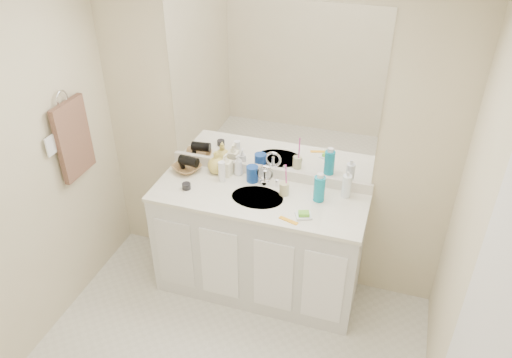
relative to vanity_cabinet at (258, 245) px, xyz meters
The scene contains 27 objects.
ceiling 2.23m from the vanity_cabinet, 90.00° to the right, with size 2.60×2.60×0.02m, color white.
wall_back 0.82m from the vanity_cabinet, 90.00° to the left, with size 2.60×0.02×2.40m, color beige.
wall_right 1.83m from the vanity_cabinet, 38.25° to the right, with size 0.02×2.60×2.40m, color beige.
vanity_cabinet is the anchor object (origin of this frame).
countertop 0.44m from the vanity_cabinet, ahead, with size 1.52×0.57×0.03m, color white.
backsplash 0.56m from the vanity_cabinet, 90.00° to the left, with size 1.52×0.03×0.08m, color silver.
sink_basin 0.44m from the vanity_cabinet, 90.00° to the right, with size 0.37×0.37×0.02m, color silver.
faucet 0.53m from the vanity_cabinet, 90.00° to the left, with size 0.02×0.02×0.11m, color silver.
mirror 1.17m from the vanity_cabinet, 90.00° to the left, with size 1.48×0.01×1.20m, color white.
blue_mug 0.55m from the vanity_cabinet, 120.23° to the left, with size 0.09×0.09×0.12m, color #153E93.
tan_cup 0.53m from the vanity_cabinet, 24.14° to the left, with size 0.07×0.07×0.09m, color #C8C28D.
toothbrush 0.63m from the vanity_cabinet, 22.92° to the left, with size 0.01×0.01×0.20m, color #DC3AA2.
mouthwash_bottle 0.69m from the vanity_cabinet, 11.08° to the left, with size 0.08×0.08×0.18m, color #0D86A3.
clear_pump_bottle 0.81m from the vanity_cabinet, 17.43° to the left, with size 0.06×0.06×0.17m, color white.
soap_dish 0.60m from the vanity_cabinet, 21.09° to the right, with size 0.10×0.08×0.01m, color white.
green_soap 0.61m from the vanity_cabinet, 21.09° to the right, with size 0.07×0.05×0.02m, color #6ACA31.
orange_comb 0.57m from the vanity_cabinet, 37.68° to the right, with size 0.14×0.03×0.01m, color #FFA81A.
dark_jar 0.71m from the vanity_cabinet, behind, with size 0.06×0.06×0.04m, color black.
extra_white_bottle 0.63m from the vanity_cabinet, 162.11° to the left, with size 0.05×0.05×0.16m, color white.
soap_bottle_white 0.62m from the vanity_cabinet, 135.52° to the left, with size 0.06×0.06×0.17m, color white.
soap_bottle_cream 0.65m from the vanity_cabinet, 148.64° to the left, with size 0.08×0.08×0.17m, color #FFF7CF.
soap_bottle_yellow 0.70m from the vanity_cabinet, 152.66° to the left, with size 0.14×0.14×0.17m, color #D6BF53.
wicker_basket 0.79m from the vanity_cabinet, 166.44° to the left, with size 0.20×0.20×0.05m, color olive.
hair_dryer 0.82m from the vanity_cabinet, 166.00° to the left, with size 0.07×0.07×0.15m, color black.
towel_ring 1.71m from the vanity_cabinet, 168.86° to the right, with size 0.11×0.11×0.01m, color silver.
hand_towel 1.52m from the vanity_cabinet, 168.69° to the right, with size 0.04×0.32×0.55m, color #4A3127.
switch_plate 1.61m from the vanity_cabinet, 160.52° to the right, with size 0.01×0.09×0.13m, color white.
Camera 1 is at (0.87, -1.71, 2.88)m, focal length 35.00 mm.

